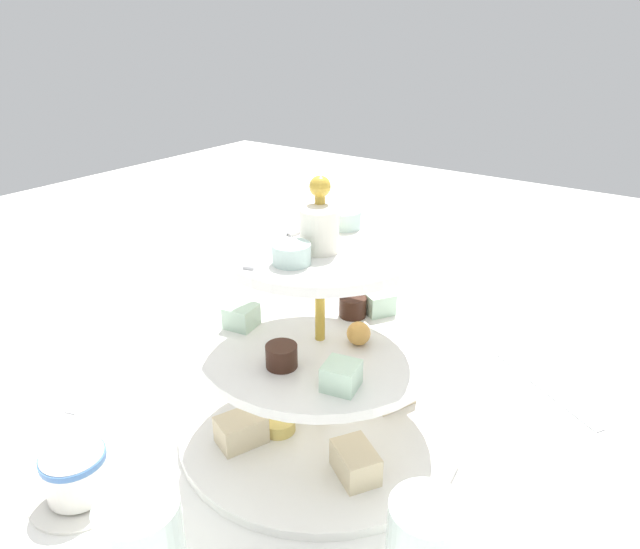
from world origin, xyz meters
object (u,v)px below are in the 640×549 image
water_glass_tall_right (306,288)px  butter_knife_left (546,388)px  teacup_with_saucer (77,477)px  butter_knife_right (113,372)px  water_glass_short_left (144,547)px  tiered_serving_stand (320,363)px  water_glass_mid_back (425,549)px

water_glass_tall_right → butter_knife_left: size_ratio=0.71×
teacup_with_saucer → butter_knife_right: (-0.15, -0.15, -0.02)m
butter_knife_left → butter_knife_right: (0.28, -0.46, 0.00)m
water_glass_short_left → butter_knife_right: water_glass_short_left is taller
teacup_with_saucer → water_glass_tall_right: bearing=-176.2°
butter_knife_right → butter_knife_left: bearing=101.5°
water_glass_short_left → butter_knife_left: water_glass_short_left is taller
water_glass_tall_right → water_glass_short_left: water_glass_tall_right is taller
water_glass_short_left → water_glass_tall_right: bearing=-159.7°
tiered_serving_stand → water_glass_short_left: tiered_serving_stand is taller
tiered_serving_stand → water_glass_mid_back: size_ratio=3.50×
butter_knife_left → butter_knife_right: 0.54m
tiered_serving_stand → teacup_with_saucer: size_ratio=3.37×
butter_knife_left → water_glass_short_left: bearing=101.0°
tiered_serving_stand → water_glass_tall_right: (-0.18, -0.15, -0.02)m
butter_knife_right → water_glass_mid_back: water_glass_mid_back is taller
water_glass_tall_right → butter_knife_right: (0.24, -0.13, -0.06)m
water_glass_tall_right → water_glass_mid_back: bearing=48.5°
water_glass_tall_right → water_glass_short_left: 0.44m
tiered_serving_stand → butter_knife_right: bearing=-76.8°
water_glass_short_left → teacup_with_saucer: size_ratio=0.93×
water_glass_tall_right → butter_knife_right: 0.28m
water_glass_short_left → butter_knife_left: 0.49m
tiered_serving_stand → water_glass_mid_back: (0.11, 0.18, -0.04)m
teacup_with_saucer → butter_knife_right: teacup_with_saucer is taller
water_glass_short_left → water_glass_mid_back: 0.21m
water_glass_tall_right → teacup_with_saucer: size_ratio=1.34×
teacup_with_saucer → water_glass_mid_back: (-0.10, 0.30, 0.02)m
water_glass_tall_right → butter_knife_left: bearing=96.8°
tiered_serving_stand → butter_knife_right: 0.30m
butter_knife_right → water_glass_mid_back: (0.05, 0.45, 0.04)m
water_glass_tall_right → butter_knife_left: 0.34m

